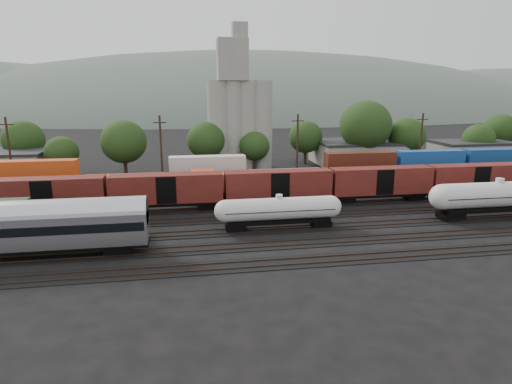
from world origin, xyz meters
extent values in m
plane|color=black|center=(0.00, 0.00, 0.00)|extent=(600.00, 600.00, 0.00)
cube|color=black|center=(0.00, -15.00, 0.04)|extent=(180.00, 3.20, 0.08)
cube|color=#382319|center=(0.00, -15.72, 0.12)|extent=(180.00, 0.08, 0.16)
cube|color=#382319|center=(0.00, -14.28, 0.12)|extent=(180.00, 0.08, 0.16)
cube|color=black|center=(0.00, -10.00, 0.04)|extent=(180.00, 3.20, 0.08)
cube|color=#382319|center=(0.00, -10.72, 0.12)|extent=(180.00, 0.08, 0.16)
cube|color=#382319|center=(0.00, -9.28, 0.12)|extent=(180.00, 0.08, 0.16)
cube|color=black|center=(0.00, -5.00, 0.04)|extent=(180.00, 3.20, 0.08)
cube|color=#382319|center=(0.00, -5.72, 0.12)|extent=(180.00, 0.08, 0.16)
cube|color=#382319|center=(0.00, -4.28, 0.12)|extent=(180.00, 0.08, 0.16)
cube|color=black|center=(0.00, 0.00, 0.04)|extent=(180.00, 3.20, 0.08)
cube|color=#382319|center=(0.00, -0.72, 0.12)|extent=(180.00, 0.08, 0.16)
cube|color=#382319|center=(0.00, 0.72, 0.12)|extent=(180.00, 0.08, 0.16)
cube|color=black|center=(0.00, 5.00, 0.04)|extent=(180.00, 3.20, 0.08)
cube|color=#382319|center=(0.00, 4.28, 0.12)|extent=(180.00, 0.08, 0.16)
cube|color=#382319|center=(0.00, 5.72, 0.12)|extent=(180.00, 0.08, 0.16)
cube|color=black|center=(0.00, 10.00, 0.04)|extent=(180.00, 3.20, 0.08)
cube|color=#382319|center=(0.00, 9.28, 0.12)|extent=(180.00, 0.08, 0.16)
cube|color=#382319|center=(0.00, 10.72, 0.12)|extent=(180.00, 0.08, 0.16)
cube|color=black|center=(0.00, 15.00, 0.04)|extent=(180.00, 3.20, 0.08)
cube|color=#382319|center=(0.00, 14.28, 0.12)|extent=(180.00, 0.08, 0.16)
cube|color=#382319|center=(0.00, 15.72, 0.12)|extent=(180.00, 0.08, 0.16)
cube|color=black|center=(-21.57, -5.00, 1.30)|extent=(17.02, 2.90, 0.40)
cube|color=black|center=(-21.57, -5.00, 0.85)|extent=(5.01, 2.20, 0.80)
cube|color=black|center=(-19.53, -5.00, 2.85)|extent=(10.21, 2.40, 2.70)
cube|color=black|center=(-26.68, -5.00, 3.15)|extent=(3.60, 2.90, 3.30)
cube|color=black|center=(-26.68, -5.00, 4.20)|extent=(3.70, 3.00, 0.90)
cylinder|color=black|center=(-19.53, -5.00, 4.35)|extent=(0.50, 0.50, 0.50)
cube|color=black|center=(-27.02, -5.00, 0.65)|extent=(2.60, 2.00, 0.70)
cube|color=black|center=(-16.12, -5.00, 0.65)|extent=(2.60, 2.00, 0.70)
cylinder|color=silver|center=(2.69, -5.00, 2.58)|extent=(12.67, 2.61, 2.61)
sphere|color=silver|center=(-3.64, -5.00, 2.58)|extent=(2.61, 2.61, 2.61)
sphere|color=silver|center=(9.03, -5.00, 2.58)|extent=(2.61, 2.61, 2.61)
cylinder|color=silver|center=(2.69, -5.00, 4.07)|extent=(0.81, 0.81, 0.45)
cube|color=black|center=(2.69, -5.00, 2.58)|extent=(12.95, 2.73, 0.07)
cube|color=black|center=(2.69, -5.00, 1.14)|extent=(12.23, 1.98, 0.45)
cube|color=black|center=(-2.49, -5.00, 0.60)|extent=(2.34, 1.80, 0.63)
cube|color=black|center=(7.87, -5.00, 0.60)|extent=(2.34, 1.80, 0.63)
cylinder|color=silver|center=(31.47, -5.00, 3.15)|extent=(15.66, 3.23, 3.23)
sphere|color=silver|center=(23.64, -5.00, 3.15)|extent=(3.23, 3.23, 3.23)
cylinder|color=silver|center=(31.47, -5.00, 4.98)|extent=(1.00, 1.00, 0.56)
cube|color=black|center=(31.47, -5.00, 3.15)|extent=(16.02, 3.38, 0.09)
cube|color=black|center=(31.47, -5.00, 1.37)|extent=(15.13, 2.45, 0.56)
cube|color=black|center=(25.07, -5.00, 0.70)|extent=(2.89, 2.22, 0.78)
cube|color=silver|center=(-24.48, -10.00, 2.92)|extent=(25.08, 3.03, 3.14)
cylinder|color=silver|center=(-24.48, -10.00, 4.49)|extent=(25.08, 3.03, 3.03)
cube|color=black|center=(-24.48, -10.00, 3.29)|extent=(24.58, 3.09, 0.88)
cube|color=black|center=(-24.48, -10.00, 1.25)|extent=(25.08, 2.72, 0.42)
cube|color=black|center=(-14.94, -10.00, 0.67)|extent=(2.72, 2.09, 0.73)
cube|color=black|center=(-0.33, 10.00, 1.26)|extent=(17.42, 2.81, 0.39)
cube|color=black|center=(-0.33, 10.00, 0.83)|extent=(4.84, 2.13, 0.77)
cube|color=red|center=(1.76, 10.00, 2.77)|extent=(10.45, 2.32, 2.61)
cube|color=red|center=(-5.55, 10.00, 3.06)|extent=(3.48, 2.81, 3.19)
cube|color=black|center=(-5.55, 10.00, 4.07)|extent=(3.58, 2.90, 0.87)
cube|color=red|center=(-7.99, 10.00, 2.33)|extent=(1.55, 2.32, 1.74)
cylinder|color=black|center=(1.76, 10.00, 4.22)|extent=(0.48, 0.48, 0.48)
cube|color=black|center=(-5.90, 10.00, 0.64)|extent=(2.52, 1.94, 0.68)
cube|color=black|center=(5.25, 10.00, 0.64)|extent=(2.52, 1.94, 0.68)
cube|color=black|center=(-26.02, 5.00, 1.20)|extent=(15.00, 2.60, 0.40)
cube|color=#591A15|center=(-26.02, 5.00, 3.30)|extent=(15.00, 2.90, 3.80)
cube|color=black|center=(-10.62, 5.00, 1.20)|extent=(15.00, 2.60, 0.40)
cube|color=#591A15|center=(-10.62, 5.00, 3.30)|extent=(15.00, 2.90, 3.80)
cube|color=black|center=(4.78, 5.00, 1.20)|extent=(15.00, 2.60, 0.40)
cube|color=#591A15|center=(4.78, 5.00, 3.30)|extent=(15.00, 2.90, 3.80)
cube|color=black|center=(20.18, 5.00, 1.20)|extent=(15.00, 2.60, 0.40)
cube|color=#591A15|center=(20.18, 5.00, 3.30)|extent=(15.00, 2.90, 3.80)
cube|color=black|center=(35.58, 5.00, 1.20)|extent=(15.00, 2.60, 0.40)
cube|color=#591A15|center=(35.58, 5.00, 3.30)|extent=(15.00, 2.90, 3.80)
cube|color=black|center=(0.00, 15.00, 0.50)|extent=(160.00, 2.60, 0.60)
cube|color=beige|center=(-30.12, 15.00, 2.10)|extent=(12.00, 2.40, 2.60)
cube|color=#CB4614|center=(-30.12, 15.00, 4.70)|extent=(12.00, 2.40, 2.60)
cube|color=#CE5F15|center=(-17.32, 15.00, 2.10)|extent=(12.00, 2.40, 2.60)
cube|color=navy|center=(-4.52, 15.00, 2.10)|extent=(12.00, 2.40, 2.60)
cube|color=silver|center=(-4.52, 15.00, 4.70)|extent=(12.00, 2.40, 2.60)
cube|color=silver|center=(8.28, 15.00, 2.10)|extent=(12.00, 2.40, 2.60)
cube|color=silver|center=(21.08, 15.00, 2.10)|extent=(12.00, 2.40, 2.60)
cube|color=#4E1D12|center=(21.08, 15.00, 4.70)|extent=(12.00, 2.40, 2.60)
cube|color=maroon|center=(33.88, 15.00, 2.10)|extent=(12.00, 2.40, 2.60)
cube|color=#154897|center=(33.88, 15.00, 4.70)|extent=(12.00, 2.40, 2.60)
cube|color=maroon|center=(46.68, 15.00, 2.10)|extent=(12.00, 2.40, 2.60)
cube|color=navy|center=(46.68, 15.00, 4.70)|extent=(12.00, 2.40, 2.60)
cylinder|color=gray|center=(-1.00, 36.00, 9.00)|extent=(4.40, 4.40, 18.00)
cylinder|color=gray|center=(2.00, 36.00, 9.00)|extent=(4.40, 4.40, 18.00)
cylinder|color=gray|center=(5.00, 36.00, 9.00)|extent=(4.40, 4.40, 18.00)
cylinder|color=gray|center=(8.00, 36.00, 9.00)|extent=(4.40, 4.40, 18.00)
cube|color=gray|center=(2.00, 36.00, 22.00)|extent=(6.00, 5.00, 8.00)
cube|color=gray|center=(3.50, 36.00, 27.00)|extent=(3.00, 3.00, 4.00)
cube|color=#9E937F|center=(30.00, 38.00, 2.30)|extent=(18.00, 14.00, 4.60)
cube|color=#232326|center=(30.00, 38.00, 4.85)|extent=(18.36, 14.28, 0.50)
cube|color=#9E937F|center=(55.00, 33.00, 2.30)|extent=(16.00, 10.00, 4.60)
cube|color=#232326|center=(55.00, 33.00, 4.85)|extent=(16.32, 10.20, 0.50)
cylinder|color=black|center=(-39.67, 39.25, 1.49)|extent=(0.70, 0.70, 2.97)
ellipsoid|color=#243F17|center=(-39.67, 39.25, 6.48)|extent=(8.07, 8.07, 7.65)
cylinder|color=black|center=(-30.49, 30.90, 1.14)|extent=(0.70, 0.70, 2.27)
ellipsoid|color=#243F17|center=(-30.49, 30.90, 4.95)|extent=(6.16, 6.16, 5.84)
cylinder|color=black|center=(-19.19, 30.13, 1.56)|extent=(0.70, 0.70, 3.11)
ellipsoid|color=#243F17|center=(-19.19, 30.13, 6.78)|extent=(8.45, 8.45, 8.00)
cylinder|color=black|center=(-3.73, 34.70, 1.43)|extent=(0.70, 0.70, 2.86)
ellipsoid|color=#243F17|center=(-3.73, 34.70, 6.23)|extent=(7.76, 7.76, 7.35)
cylinder|color=black|center=(6.09, 33.62, 1.14)|extent=(0.70, 0.70, 2.28)
ellipsoid|color=#243F17|center=(6.09, 33.62, 4.97)|extent=(6.19, 6.19, 5.87)
cylinder|color=black|center=(18.51, 39.39, 1.38)|extent=(0.70, 0.70, 2.75)
ellipsoid|color=#243F17|center=(18.51, 39.39, 6.00)|extent=(7.48, 7.48, 7.08)
cylinder|color=black|center=(29.98, 33.81, 2.02)|extent=(0.70, 0.70, 4.05)
ellipsoid|color=#243F17|center=(29.98, 33.81, 8.82)|extent=(10.99, 10.99, 10.41)
cylinder|color=black|center=(39.67, 34.00, 1.49)|extent=(0.70, 0.70, 2.98)
ellipsoid|color=#243F17|center=(39.67, 34.00, 6.49)|extent=(8.08, 8.08, 7.66)
cylinder|color=black|center=(56.49, 33.18, 1.27)|extent=(0.70, 0.70, 2.55)
ellipsoid|color=#243F17|center=(56.49, 33.18, 5.55)|extent=(6.91, 6.91, 6.55)
cylinder|color=black|center=(67.82, 40.93, 1.51)|extent=(0.70, 0.70, 3.02)
ellipsoid|color=#243F17|center=(67.82, 40.93, 6.58)|extent=(8.20, 8.20, 7.77)
cylinder|color=black|center=(-36.00, 22.00, 6.00)|extent=(0.36, 0.36, 12.00)
cube|color=black|center=(-36.00, 22.00, 10.80)|extent=(2.20, 0.18, 0.18)
cylinder|color=black|center=(-12.00, 22.00, 6.00)|extent=(0.36, 0.36, 12.00)
cube|color=black|center=(-12.00, 22.00, 10.80)|extent=(2.20, 0.18, 0.18)
cylinder|color=black|center=(12.00, 22.00, 6.00)|extent=(0.36, 0.36, 12.00)
cube|color=black|center=(12.00, 22.00, 10.80)|extent=(2.20, 0.18, 0.18)
cylinder|color=black|center=(36.00, 22.00, 6.00)|extent=(0.36, 0.36, 12.00)
cube|color=black|center=(36.00, 22.00, 10.80)|extent=(2.20, 0.18, 0.18)
ellipsoid|color=#59665B|center=(40.00, 260.00, -22.75)|extent=(520.00, 286.00, 130.00)
camera|label=1|loc=(-7.96, -52.37, 16.27)|focal=30.00mm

